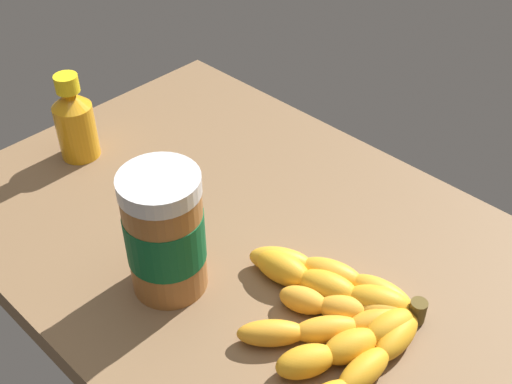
# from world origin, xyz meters

# --- Properties ---
(ground_plane) EXTENTS (0.89, 0.57, 0.04)m
(ground_plane) POSITION_xyz_m (0.00, 0.00, -0.02)
(ground_plane) COLOR brown
(banana_bunch) EXTENTS (0.23, 0.22, 0.04)m
(banana_bunch) POSITION_xyz_m (-0.15, 0.03, 0.02)
(banana_bunch) COLOR gold
(banana_bunch) RESTS_ON ground_plane
(peanut_butter_jar) EXTENTS (0.09, 0.09, 0.17)m
(peanut_butter_jar) POSITION_xyz_m (0.04, 0.13, 0.08)
(peanut_butter_jar) COLOR #9E602D
(peanut_butter_jar) RESTS_ON ground_plane
(honey_bottle) EXTENTS (0.06, 0.06, 0.14)m
(honey_bottle) POSITION_xyz_m (0.34, 0.05, 0.06)
(honey_bottle) COLOR orange
(honey_bottle) RESTS_ON ground_plane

